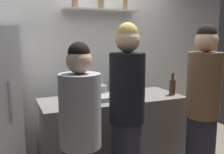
{
  "coord_description": "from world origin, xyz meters",
  "views": [
    {
      "loc": [
        -1.12,
        -2.24,
        1.65
      ],
      "look_at": [
        0.04,
        0.49,
        1.18
      ],
      "focal_mm": 40.41,
      "sensor_mm": 36.0,
      "label": 1
    }
  ],
  "objects_px": {
    "wine_bottle_green_glass": "(77,94)",
    "wine_bottle_amber_glass": "(172,87)",
    "utensil_holder": "(102,90)",
    "person_brown_jacket": "(202,112)",
    "person_grey_hoodie": "(81,142)",
    "water_bottle_plastic": "(142,87)",
    "baking_pan": "(104,98)",
    "person_blonde": "(127,116)",
    "wine_bottle_dark_glass": "(93,95)",
    "wine_bottle_pale_glass": "(133,82)"
  },
  "relations": [
    {
      "from": "wine_bottle_pale_glass",
      "to": "person_brown_jacket",
      "type": "xyz_separation_m",
      "value": [
        0.26,
        -1.05,
        -0.16
      ]
    },
    {
      "from": "person_grey_hoodie",
      "to": "utensil_holder",
      "type": "bearing_deg",
      "value": 149.26
    },
    {
      "from": "utensil_holder",
      "to": "person_grey_hoodie",
      "type": "height_order",
      "value": "person_grey_hoodie"
    },
    {
      "from": "baking_pan",
      "to": "wine_bottle_dark_glass",
      "type": "height_order",
      "value": "wine_bottle_dark_glass"
    },
    {
      "from": "utensil_holder",
      "to": "wine_bottle_amber_glass",
      "type": "bearing_deg",
      "value": -24.54
    },
    {
      "from": "wine_bottle_green_glass",
      "to": "person_blonde",
      "type": "relative_size",
      "value": 0.18
    },
    {
      "from": "wine_bottle_green_glass",
      "to": "person_brown_jacket",
      "type": "xyz_separation_m",
      "value": [
        1.15,
        -0.63,
        -0.15
      ]
    },
    {
      "from": "person_blonde",
      "to": "utensil_holder",
      "type": "bearing_deg",
      "value": -170.84
    },
    {
      "from": "utensil_holder",
      "to": "person_brown_jacket",
      "type": "xyz_separation_m",
      "value": [
        0.73,
        -1.0,
        -0.1
      ]
    },
    {
      "from": "baking_pan",
      "to": "water_bottle_plastic",
      "type": "distance_m",
      "value": 0.52
    },
    {
      "from": "wine_bottle_green_glass",
      "to": "wine_bottle_amber_glass",
      "type": "bearing_deg",
      "value": -0.35
    },
    {
      "from": "wine_bottle_dark_glass",
      "to": "person_blonde",
      "type": "distance_m",
      "value": 0.46
    },
    {
      "from": "person_grey_hoodie",
      "to": "water_bottle_plastic",
      "type": "bearing_deg",
      "value": 125.47
    },
    {
      "from": "person_brown_jacket",
      "to": "person_blonde",
      "type": "relative_size",
      "value": 1.0
    },
    {
      "from": "water_bottle_plastic",
      "to": "person_brown_jacket",
      "type": "bearing_deg",
      "value": -67.39
    },
    {
      "from": "wine_bottle_green_glass",
      "to": "person_grey_hoodie",
      "type": "height_order",
      "value": "person_grey_hoodie"
    },
    {
      "from": "baking_pan",
      "to": "person_blonde",
      "type": "xyz_separation_m",
      "value": [
        0.03,
        -0.54,
        -0.06
      ]
    },
    {
      "from": "utensil_holder",
      "to": "person_blonde",
      "type": "distance_m",
      "value": 0.84
    },
    {
      "from": "person_grey_hoodie",
      "to": "person_blonde",
      "type": "bearing_deg",
      "value": 109.14
    },
    {
      "from": "wine_bottle_dark_glass",
      "to": "wine_bottle_pale_glass",
      "type": "bearing_deg",
      "value": 34.01
    },
    {
      "from": "baking_pan",
      "to": "person_grey_hoodie",
      "type": "xyz_separation_m",
      "value": [
        -0.49,
        -0.73,
        -0.16
      ]
    },
    {
      "from": "wine_bottle_pale_glass",
      "to": "wine_bottle_amber_glass",
      "type": "bearing_deg",
      "value": -51.22
    },
    {
      "from": "wine_bottle_pale_glass",
      "to": "wine_bottle_green_glass",
      "type": "height_order",
      "value": "wine_bottle_pale_glass"
    },
    {
      "from": "wine_bottle_amber_glass",
      "to": "person_blonde",
      "type": "bearing_deg",
      "value": -151.91
    },
    {
      "from": "wine_bottle_green_glass",
      "to": "water_bottle_plastic",
      "type": "bearing_deg",
      "value": 6.12
    },
    {
      "from": "baking_pan",
      "to": "person_grey_hoodie",
      "type": "height_order",
      "value": "person_grey_hoodie"
    },
    {
      "from": "wine_bottle_green_glass",
      "to": "wine_bottle_dark_glass",
      "type": "distance_m",
      "value": 0.18
    },
    {
      "from": "wine_bottle_amber_glass",
      "to": "water_bottle_plastic",
      "type": "relative_size",
      "value": 1.17
    },
    {
      "from": "baking_pan",
      "to": "person_blonde",
      "type": "relative_size",
      "value": 0.19
    },
    {
      "from": "utensil_holder",
      "to": "wine_bottle_dark_glass",
      "type": "relative_size",
      "value": 0.76
    },
    {
      "from": "water_bottle_plastic",
      "to": "baking_pan",
      "type": "bearing_deg",
      "value": -177.43
    },
    {
      "from": "wine_bottle_green_glass",
      "to": "person_blonde",
      "type": "distance_m",
      "value": 0.61
    },
    {
      "from": "wine_bottle_pale_glass",
      "to": "wine_bottle_dark_glass",
      "type": "xyz_separation_m",
      "value": [
        -0.74,
        -0.5,
        -0.02
      ]
    },
    {
      "from": "person_grey_hoodie",
      "to": "wine_bottle_green_glass",
      "type": "bearing_deg",
      "value": 165.55
    },
    {
      "from": "wine_bottle_green_glass",
      "to": "person_grey_hoodie",
      "type": "xyz_separation_m",
      "value": [
        -0.15,
        -0.66,
        -0.25
      ]
    },
    {
      "from": "water_bottle_plastic",
      "to": "person_brown_jacket",
      "type": "height_order",
      "value": "person_brown_jacket"
    },
    {
      "from": "wine_bottle_green_glass",
      "to": "person_blonde",
      "type": "height_order",
      "value": "person_blonde"
    },
    {
      "from": "wine_bottle_green_glass",
      "to": "water_bottle_plastic",
      "type": "distance_m",
      "value": 0.86
    },
    {
      "from": "baking_pan",
      "to": "person_brown_jacket",
      "type": "distance_m",
      "value": 1.07
    },
    {
      "from": "utensil_holder",
      "to": "person_grey_hoodie",
      "type": "relative_size",
      "value": 0.13
    },
    {
      "from": "baking_pan",
      "to": "wine_bottle_pale_glass",
      "type": "relative_size",
      "value": 1.03
    },
    {
      "from": "baking_pan",
      "to": "utensil_holder",
      "type": "relative_size",
      "value": 1.56
    },
    {
      "from": "person_grey_hoodie",
      "to": "person_brown_jacket",
      "type": "bearing_deg",
      "value": 89.92
    },
    {
      "from": "utensil_holder",
      "to": "person_blonde",
      "type": "relative_size",
      "value": 0.12
    },
    {
      "from": "person_grey_hoodie",
      "to": "wine_bottle_amber_glass",
      "type": "bearing_deg",
      "value": 113.9
    },
    {
      "from": "wine_bottle_amber_glass",
      "to": "wine_bottle_pale_glass",
      "type": "xyz_separation_m",
      "value": [
        -0.34,
        0.42,
        0.02
      ]
    },
    {
      "from": "baking_pan",
      "to": "utensil_holder",
      "type": "bearing_deg",
      "value": 74.68
    },
    {
      "from": "wine_bottle_green_glass",
      "to": "water_bottle_plastic",
      "type": "height_order",
      "value": "wine_bottle_green_glass"
    },
    {
      "from": "utensil_holder",
      "to": "wine_bottle_pale_glass",
      "type": "distance_m",
      "value": 0.48
    },
    {
      "from": "wine_bottle_amber_glass",
      "to": "wine_bottle_pale_glass",
      "type": "distance_m",
      "value": 0.54
    }
  ]
}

